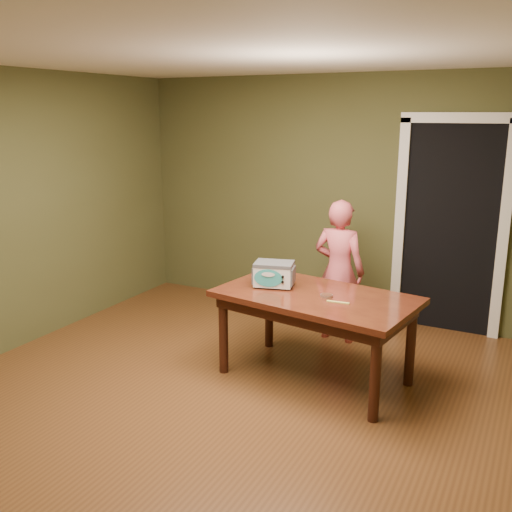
# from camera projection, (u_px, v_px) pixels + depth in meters

# --- Properties ---
(floor) EXTENTS (5.00, 5.00, 0.00)m
(floor) POSITION_uv_depth(u_px,v_px,m) (211.00, 404.00, 4.42)
(floor) COLOR brown
(floor) RESTS_ON ground
(room_shell) EXTENTS (4.52, 5.02, 2.61)m
(room_shell) POSITION_uv_depth(u_px,v_px,m) (207.00, 185.00, 4.00)
(room_shell) COLOR #474A27
(room_shell) RESTS_ON ground
(doorway) EXTENTS (1.10, 0.66, 2.25)m
(doorway) POSITION_uv_depth(u_px,v_px,m) (455.00, 225.00, 5.98)
(doorway) COLOR black
(doorway) RESTS_ON ground
(dining_table) EXTENTS (1.71, 1.12, 0.75)m
(dining_table) POSITION_uv_depth(u_px,v_px,m) (316.00, 306.00, 4.70)
(dining_table) COLOR #3C170D
(dining_table) RESTS_ON floor
(toy_oven) EXTENTS (0.39, 0.31, 0.21)m
(toy_oven) POSITION_uv_depth(u_px,v_px,m) (274.00, 273.00, 4.87)
(toy_oven) COLOR #4C4F54
(toy_oven) RESTS_ON dining_table
(baking_pan) EXTENTS (0.10, 0.10, 0.02)m
(baking_pan) POSITION_uv_depth(u_px,v_px,m) (327.00, 295.00, 4.61)
(baking_pan) COLOR silver
(baking_pan) RESTS_ON dining_table
(spatula) EXTENTS (0.18, 0.04, 0.01)m
(spatula) POSITION_uv_depth(u_px,v_px,m) (338.00, 302.00, 4.47)
(spatula) COLOR #CFC85A
(spatula) RESTS_ON dining_table
(child) EXTENTS (0.53, 0.36, 1.40)m
(child) POSITION_uv_depth(u_px,v_px,m) (339.00, 271.00, 5.54)
(child) COLOR #D75862
(child) RESTS_ON floor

